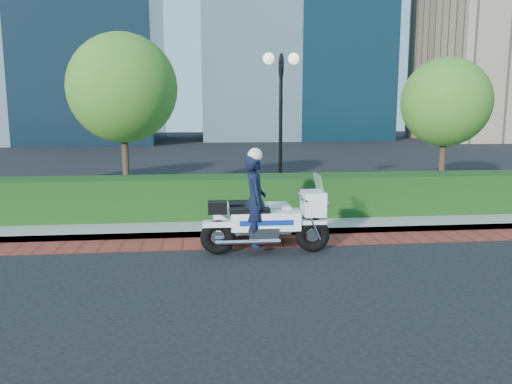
{
  "coord_description": "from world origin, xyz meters",
  "views": [
    {
      "loc": [
        -1.25,
        -8.78,
        2.76
      ],
      "look_at": [
        -0.05,
        2.03,
        1.0
      ],
      "focal_mm": 35.0,
      "sensor_mm": 36.0,
      "label": 1
    }
  ],
  "objects": [
    {
      "name": "tree_c",
      "position": [
        6.5,
        6.5,
        3.05
      ],
      "size": [
        2.8,
        2.8,
        4.3
      ],
      "color": "#332319",
      "rests_on": "sidewalk"
    },
    {
      "name": "sidewalk",
      "position": [
        0.0,
        6.0,
        0.07
      ],
      "size": [
        60.0,
        8.0,
        0.15
      ],
      "primitive_type": "cube",
      "color": "gray",
      "rests_on": "ground"
    },
    {
      "name": "lamppost",
      "position": [
        1.0,
        5.2,
        2.96
      ],
      "size": [
        1.02,
        0.7,
        4.21
      ],
      "color": "black",
      "rests_on": "sidewalk"
    },
    {
      "name": "brick_strip",
      "position": [
        0.0,
        1.5,
        0.01
      ],
      "size": [
        60.0,
        1.0,
        0.01
      ],
      "primitive_type": "cube",
      "color": "maroon",
      "rests_on": "ground"
    },
    {
      "name": "ground",
      "position": [
        0.0,
        0.0,
        0.0
      ],
      "size": [
        120.0,
        120.0,
        0.0
      ],
      "primitive_type": "plane",
      "color": "black",
      "rests_on": "ground"
    },
    {
      "name": "hedge_main",
      "position": [
        0.0,
        3.6,
        0.65
      ],
      "size": [
        18.0,
        1.2,
        1.0
      ],
      "primitive_type": "cube",
      "color": "black",
      "rests_on": "sidewalk"
    },
    {
      "name": "tree_b",
      "position": [
        -3.5,
        6.5,
        3.43
      ],
      "size": [
        3.2,
        3.2,
        4.89
      ],
      "color": "#332319",
      "rests_on": "sidewalk"
    },
    {
      "name": "police_motorcycle",
      "position": [
        -0.12,
        1.01,
        0.71
      ],
      "size": [
        2.56,
        1.8,
        2.08
      ],
      "rotation": [
        0.0,
        0.0,
        -0.01
      ],
      "color": "black",
      "rests_on": "ground"
    }
  ]
}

